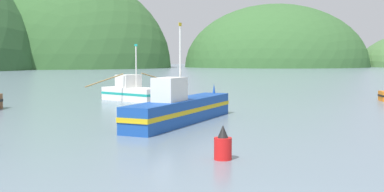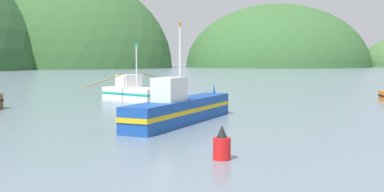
{
  "view_description": "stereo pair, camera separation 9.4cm",
  "coord_description": "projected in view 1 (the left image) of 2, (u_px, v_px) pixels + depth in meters",
  "views": [
    {
      "loc": [
        -2.56,
        -10.42,
        3.96
      ],
      "look_at": [
        -1.45,
        22.17,
        1.4
      ],
      "focal_mm": 45.36,
      "sensor_mm": 36.0,
      "label": 1
    },
    {
      "loc": [
        -2.46,
        -10.42,
        3.96
      ],
      "look_at": [
        -1.45,
        22.17,
        1.4
      ],
      "focal_mm": 45.36,
      "sensor_mm": 36.0,
      "label": 2
    }
  ],
  "objects": [
    {
      "name": "fishing_boat_white",
      "position": [
        132.0,
        92.0,
        45.1
      ],
      "size": [
        7.4,
        8.07,
        5.24
      ],
      "rotation": [
        0.0,
        0.0,
        5.54
      ],
      "color": "white",
      "rests_on": "ground"
    },
    {
      "name": "hill_mid_right",
      "position": [
        50.0,
        68.0,
        199.53
      ],
      "size": [
        99.34,
        79.47,
        80.64
      ],
      "primitive_type": "ellipsoid",
      "color": "#386633",
      "rests_on": "ground"
    },
    {
      "name": "hill_far_center",
      "position": [
        276.0,
        67.0,
        213.5
      ],
      "size": [
        80.41,
        64.33,
        54.99
      ],
      "primitive_type": "ellipsoid",
      "color": "#386633",
      "rests_on": "ground"
    },
    {
      "name": "fishing_boat_blue",
      "position": [
        181.0,
        109.0,
        29.53
      ],
      "size": [
        6.84,
        11.38,
        6.08
      ],
      "rotation": [
        0.0,
        0.0,
        1.11
      ],
      "color": "#19479E",
      "rests_on": "ground"
    },
    {
      "name": "channel_buoy",
      "position": [
        223.0,
        146.0,
        18.88
      ],
      "size": [
        0.7,
        0.7,
        1.37
      ],
      "color": "red",
      "rests_on": "ground"
    }
  ]
}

